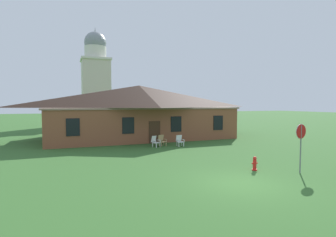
# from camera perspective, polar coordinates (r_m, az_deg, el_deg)

# --- Properties ---
(ground_plane) EXTENTS (200.00, 200.00, 0.00)m
(ground_plane) POSITION_cam_1_polar(r_m,az_deg,el_deg) (13.09, 15.46, -13.49)
(ground_plane) COLOR #336028
(brick_building) EXTENTS (19.65, 10.40, 5.76)m
(brick_building) POSITION_cam_1_polar(r_m,az_deg,el_deg) (29.45, -6.27, 1.65)
(brick_building) COLOR brown
(brick_building) RESTS_ON ground
(dome_tower) EXTENTS (5.18, 5.18, 17.53)m
(dome_tower) POSITION_cam_1_polar(r_m,az_deg,el_deg) (49.83, -15.39, 7.97)
(dome_tower) COLOR beige
(dome_tower) RESTS_ON ground
(stop_sign) EXTENTS (0.80, 0.15, 2.66)m
(stop_sign) POSITION_cam_1_polar(r_m,az_deg,el_deg) (15.76, 26.89, -3.83)
(stop_sign) COLOR slate
(stop_sign) RESTS_ON ground
(lawn_chair_by_porch) EXTENTS (0.81, 0.85, 0.96)m
(lawn_chair_by_porch) POSITION_cam_1_polar(r_m,az_deg,el_deg) (22.80, -2.78, -4.94)
(lawn_chair_by_porch) COLOR silver
(lawn_chair_by_porch) RESTS_ON ground
(lawn_chair_near_door) EXTENTS (0.71, 0.75, 0.96)m
(lawn_chair_near_door) POSITION_cam_1_polar(r_m,az_deg,el_deg) (23.41, -1.34, -4.72)
(lawn_chair_near_door) COLOR tan
(lawn_chair_near_door) RESTS_ON ground
(lawn_chair_left_end) EXTENTS (0.64, 0.67, 0.96)m
(lawn_chair_left_end) POSITION_cam_1_polar(r_m,az_deg,el_deg) (23.25, 2.56, -4.78)
(lawn_chair_left_end) COLOR white
(lawn_chair_left_end) RESTS_ON ground
(fire_hydrant) EXTENTS (0.36, 0.28, 0.79)m
(fire_hydrant) POSITION_cam_1_polar(r_m,az_deg,el_deg) (15.67, 18.30, -9.32)
(fire_hydrant) COLOR red
(fire_hydrant) RESTS_ON ground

